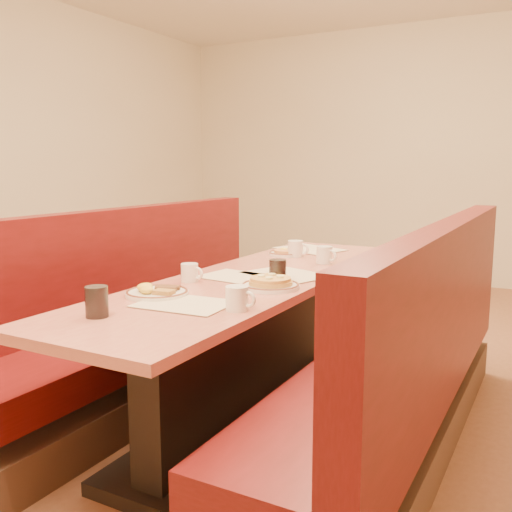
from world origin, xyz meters
The scene contains 19 objects.
ground centered at (0.00, 0.00, 0.00)m, with size 8.00×8.00×0.00m, color #9E6647.
room_envelope centered at (0.00, 0.00, 1.93)m, with size 6.04×8.04×2.82m.
diner_table centered at (0.00, 0.00, 0.37)m, with size 0.70×2.50×0.75m.
booth_left centered at (-0.73, 0.00, 0.36)m, with size 0.55×2.50×1.05m.
booth_right centered at (0.73, 0.00, 0.36)m, with size 0.55×2.50×1.05m.
placemat_near_left centered at (-0.06, -0.08, 0.75)m, with size 0.35×0.26×0.00m, color beige.
placemat_near_right centered at (0.03, -0.65, 0.75)m, with size 0.36×0.27×0.00m, color beige.
placemat_far_left centered at (-0.12, 0.94, 0.75)m, with size 0.40×0.30×0.00m, color beige.
placemat_far_right centered at (0.12, 0.09, 0.75)m, with size 0.39×0.29×0.00m, color beige.
pancake_plate centered at (0.19, -0.22, 0.77)m, with size 0.26×0.26×0.06m.
eggs_plate centered at (-0.17, -0.58, 0.77)m, with size 0.26×0.26×0.05m.
extra_plate_mid centered at (0.13, -0.10, 0.76)m, with size 0.19×0.19×0.04m.
extra_plate_far centered at (-0.15, 0.66, 0.76)m, with size 0.21×0.21×0.04m.
coffee_mug_a centered at (0.26, -0.63, 0.80)m, with size 0.12×0.09×0.09m.
coffee_mug_b centered at (-0.20, -0.27, 0.79)m, with size 0.11×0.08×0.09m.
coffee_mug_c centered at (0.16, 0.50, 0.80)m, with size 0.12×0.09×0.10m.
coffee_mug_d centered at (-0.08, 0.63, 0.80)m, with size 0.13×0.09×0.10m.
soda_tumbler_near centered at (-0.14, -0.95, 0.81)m, with size 0.08×0.08×0.11m.
soda_tumbler_mid centered at (0.16, -0.10, 0.80)m, with size 0.08×0.08×0.11m.
Camera 1 is at (1.32, -2.42, 1.29)m, focal length 40.00 mm.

